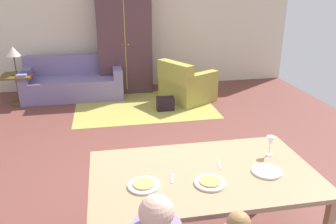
% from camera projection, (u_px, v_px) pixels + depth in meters
% --- Properties ---
extents(ground_plane, '(7.22, 6.49, 0.02)m').
position_uv_depth(ground_plane, '(155.00, 149.00, 4.91)').
color(ground_plane, brown).
extents(back_wall, '(7.22, 0.10, 2.70)m').
position_uv_depth(back_wall, '(131.00, 25.00, 7.44)').
color(back_wall, beige).
rests_on(back_wall, ground_plane).
extents(dining_table, '(1.87, 1.09, 0.76)m').
position_uv_depth(dining_table, '(203.00, 179.00, 2.87)').
color(dining_table, tan).
rests_on(dining_table, ground_plane).
extents(plate_near_man, '(0.25, 0.25, 0.02)m').
position_uv_depth(plate_near_man, '(144.00, 185.00, 2.64)').
color(plate_near_man, white).
rests_on(plate_near_man, dining_table).
extents(pizza_near_man, '(0.17, 0.17, 0.01)m').
position_uv_depth(pizza_near_man, '(144.00, 184.00, 2.64)').
color(pizza_near_man, tan).
rests_on(pizza_near_man, plate_near_man).
extents(plate_near_child, '(0.25, 0.25, 0.02)m').
position_uv_depth(plate_near_child, '(210.00, 183.00, 2.67)').
color(plate_near_child, white).
rests_on(plate_near_child, dining_table).
extents(pizza_near_child, '(0.17, 0.17, 0.01)m').
position_uv_depth(pizza_near_child, '(210.00, 181.00, 2.67)').
color(pizza_near_child, '#DBA04F').
rests_on(pizza_near_child, plate_near_child).
extents(plate_near_woman, '(0.25, 0.25, 0.02)m').
position_uv_depth(plate_near_woman, '(267.00, 171.00, 2.84)').
color(plate_near_woman, white).
rests_on(plate_near_woman, dining_table).
extents(wine_glass, '(0.07, 0.07, 0.19)m').
position_uv_depth(wine_glass, '(270.00, 142.00, 3.08)').
color(wine_glass, silver).
rests_on(wine_glass, dining_table).
extents(fork, '(0.04, 0.15, 0.01)m').
position_uv_depth(fork, '(172.00, 178.00, 2.75)').
color(fork, silver).
rests_on(fork, dining_table).
extents(knife, '(0.05, 0.17, 0.01)m').
position_uv_depth(knife, '(219.00, 164.00, 2.96)').
color(knife, silver).
rests_on(knife, dining_table).
extents(area_rug, '(2.60, 1.80, 0.01)m').
position_uv_depth(area_rug, '(144.00, 106.00, 6.57)').
color(area_rug, '#A69D48').
rests_on(area_rug, ground_plane).
extents(couch, '(1.97, 0.86, 0.82)m').
position_uv_depth(couch, '(74.00, 82.00, 7.02)').
color(couch, slate).
rests_on(couch, ground_plane).
extents(armchair, '(1.16, 1.16, 0.82)m').
position_uv_depth(armchair, '(186.00, 85.00, 6.77)').
color(armchair, '#A69D43').
rests_on(armchair, ground_plane).
extents(armoire, '(1.10, 0.59, 2.10)m').
position_uv_depth(armoire, '(124.00, 42.00, 7.16)').
color(armoire, '#51333B').
rests_on(armoire, ground_plane).
extents(side_table, '(0.56, 0.56, 0.58)m').
position_uv_depth(side_table, '(18.00, 85.00, 6.58)').
color(side_table, brown).
rests_on(side_table, ground_plane).
extents(table_lamp, '(0.26, 0.26, 0.54)m').
position_uv_depth(table_lamp, '(13.00, 52.00, 6.36)').
color(table_lamp, '#41453D').
rests_on(table_lamp, side_table).
extents(book_lower, '(0.22, 0.16, 0.03)m').
position_uv_depth(book_lower, '(28.00, 74.00, 6.52)').
color(book_lower, maroon).
rests_on(book_lower, side_table).
extents(book_upper, '(0.22, 0.16, 0.03)m').
position_uv_depth(book_upper, '(27.00, 72.00, 6.53)').
color(book_upper, navy).
rests_on(book_upper, book_lower).
extents(handbag, '(0.32, 0.16, 0.26)m').
position_uv_depth(handbag, '(165.00, 104.00, 6.32)').
color(handbag, black).
rests_on(handbag, ground_plane).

